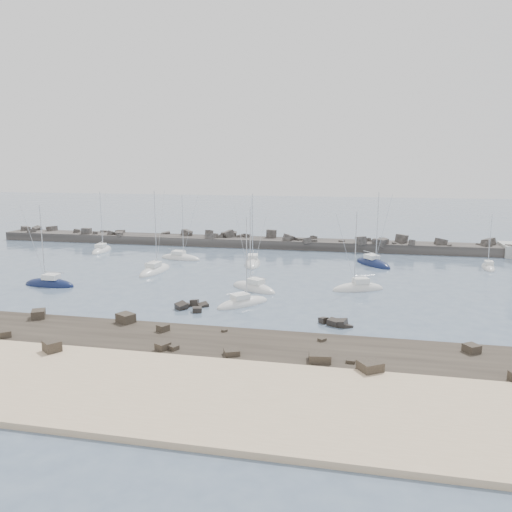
{
  "coord_description": "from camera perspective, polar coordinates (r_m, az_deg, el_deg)",
  "views": [
    {
      "loc": [
        16.42,
        -66.12,
        18.0
      ],
      "look_at": [
        -0.09,
        12.0,
        2.91
      ],
      "focal_mm": 35.0,
      "sensor_mm": 36.0,
      "label": 1
    }
  ],
  "objects": [
    {
      "name": "sailboat_4",
      "position": [
        94.87,
        -8.63,
        -0.28
      ],
      "size": [
        8.54,
        3.91,
        12.99
      ],
      "color": "silver",
      "rests_on": "ground"
    },
    {
      "name": "sailboat_1",
      "position": [
        106.69,
        -17.21,
        0.58
      ],
      "size": [
        3.68,
        8.57,
        13.17
      ],
      "color": "silver",
      "rests_on": "ground"
    },
    {
      "name": "rock_cluster_far",
      "position": [
        57.04,
        9.11,
        -7.71
      ],
      "size": [
        4.03,
        2.73,
        1.52
      ],
      "color": "black",
      "rests_on": "ground"
    },
    {
      "name": "sailboat_5",
      "position": [
        71.57,
        -0.27,
        -3.74
      ],
      "size": [
        8.16,
        6.33,
        12.83
      ],
      "color": "silver",
      "rests_on": "ground"
    },
    {
      "name": "sailboat_3",
      "position": [
        84.52,
        -11.48,
        -1.71
      ],
      "size": [
        3.57,
        9.38,
        14.51
      ],
      "color": "silver",
      "rests_on": "ground"
    },
    {
      "name": "sailboat_7",
      "position": [
        64.09,
        -1.53,
        -5.49
      ],
      "size": [
        6.92,
        7.28,
        12.15
      ],
      "color": "silver",
      "rests_on": "ground"
    },
    {
      "name": "sailboat_8",
      "position": [
        90.91,
        13.22,
        -0.91
      ],
      "size": [
        7.5,
        8.66,
        14.02
      ],
      "color": "#0E183C",
      "rests_on": "ground"
    },
    {
      "name": "ground",
      "position": [
        70.47,
        -1.95,
        -4.1
      ],
      "size": [
        400.0,
        400.0,
        0.0
      ],
      "primitive_type": "plane",
      "color": "#4A5C74",
      "rests_on": "ground"
    },
    {
      "name": "sailboat_2",
      "position": [
        79.85,
        -22.53,
        -3.05
      ],
      "size": [
        8.15,
        2.81,
        12.93
      ],
      "color": "#0E183C",
      "rests_on": "ground"
    },
    {
      "name": "sailboat_10",
      "position": [
        94.32,
        25.0,
        -1.23
      ],
      "size": [
        2.38,
        6.45,
        10.17
      ],
      "color": "silver",
      "rests_on": "ground"
    },
    {
      "name": "sailboat_6",
      "position": [
        88.79,
        -0.37,
        -0.89
      ],
      "size": [
        4.03,
        8.89,
        13.69
      ],
      "color": "silver",
      "rests_on": "ground"
    },
    {
      "name": "rock_cluster_near",
      "position": [
        63.21,
        -7.39,
        -5.8
      ],
      "size": [
        4.04,
        4.2,
        1.53
      ],
      "color": "black",
      "rests_on": "ground"
    },
    {
      "name": "rock_shelf",
      "position": [
        50.3,
        -7.74,
        -10.34
      ],
      "size": [
        140.0,
        12.23,
        1.84
      ],
      "color": "black",
      "rests_on": "ground"
    },
    {
      "name": "breakwater",
      "position": [
        108.23,
        -0.86,
        1.3
      ],
      "size": [
        115.0,
        7.24,
        5.04
      ],
      "color": "#302D2B",
      "rests_on": "ground"
    },
    {
      "name": "sailboat_9",
      "position": [
        72.79,
        11.6,
        -3.71
      ],
      "size": [
        7.93,
        5.08,
        12.29
      ],
      "color": "silver",
      "rests_on": "ground"
    },
    {
      "name": "sand_strip",
      "position": [
        41.93,
        -12.85,
        -15.01
      ],
      "size": [
        140.0,
        14.0,
        1.0
      ],
      "primitive_type": "cube",
      "color": "beige",
      "rests_on": "ground"
    }
  ]
}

